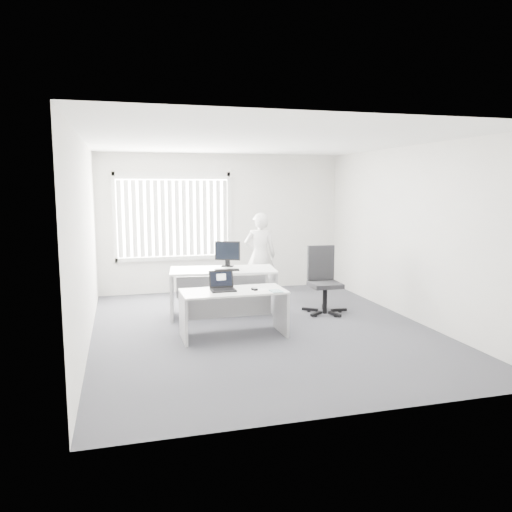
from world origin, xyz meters
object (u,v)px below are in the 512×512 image
object	(u,v)px
desk_near	(233,303)
person	(260,256)
laptop	(223,282)
monitor	(227,254)
office_chair	(324,292)
desk_far	(223,282)

from	to	relation	value
desk_near	person	bearing A→B (deg)	64.67
laptop	monitor	xyz separation A→B (m)	(0.37, 1.43, 0.19)
laptop	office_chair	bearing A→B (deg)	25.80
desk_near	desk_far	distance (m)	1.19
person	monitor	world-z (taller)	person
desk_far	laptop	distance (m)	1.24
laptop	monitor	size ratio (longest dim) A/B	0.81
desk_near	monitor	size ratio (longest dim) A/B	3.43
office_chair	person	xyz separation A→B (m)	(-0.75, 1.38, 0.47)
office_chair	laptop	distance (m)	2.19
desk_far	person	size ratio (longest dim) A/B	1.10
desk_far	person	world-z (taller)	person
office_chair	desk_far	bearing A→B (deg)	172.43
desk_near	laptop	world-z (taller)	laptop
person	office_chair	bearing A→B (deg)	131.62
office_chair	person	bearing A→B (deg)	120.01
desk_near	office_chair	world-z (taller)	office_chair
desk_far	office_chair	distance (m)	1.74
desk_near	monitor	distance (m)	1.54
office_chair	laptop	world-z (taller)	office_chair
office_chair	laptop	bearing A→B (deg)	-153.15
laptop	desk_far	bearing A→B (deg)	79.23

